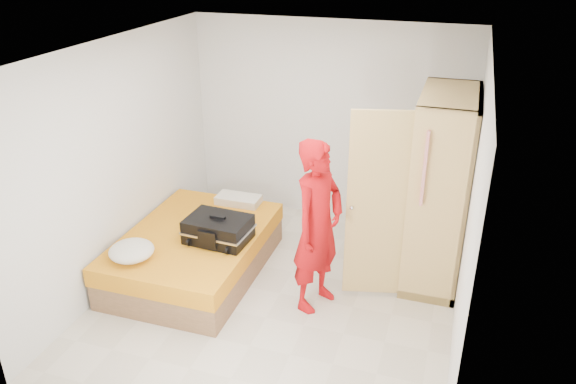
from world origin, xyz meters
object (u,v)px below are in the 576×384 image
(bed, at_px, (195,252))
(person, at_px, (318,226))
(round_cushion, at_px, (132,251))
(wardrobe, at_px, (435,195))
(suitcase, at_px, (218,229))

(bed, height_order, person, person)
(round_cushion, bearing_deg, wardrobe, 26.15)
(suitcase, relative_size, round_cushion, 1.54)
(bed, relative_size, person, 1.12)
(wardrobe, relative_size, person, 1.17)
(bed, bearing_deg, suitcase, -9.13)
(person, bearing_deg, wardrobe, -29.27)
(wardrobe, xyz_separation_m, person, (-1.04, -0.88, -0.10))
(wardrobe, distance_m, suitcase, 2.34)
(wardrobe, height_order, round_cushion, wardrobe)
(round_cushion, bearing_deg, suitcase, 41.74)
(bed, height_order, suitcase, suitcase)
(person, height_order, suitcase, person)
(bed, relative_size, wardrobe, 0.96)
(wardrobe, xyz_separation_m, round_cushion, (-2.86, -1.40, -0.41))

